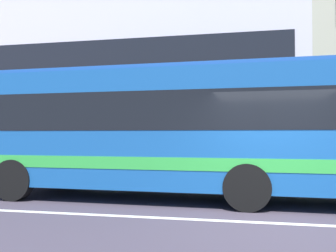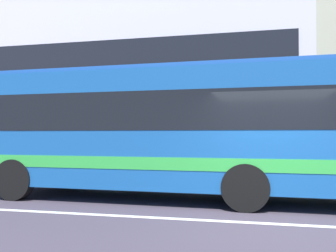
{
  "view_description": "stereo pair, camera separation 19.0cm",
  "coord_description": "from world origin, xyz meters",
  "views": [
    {
      "loc": [
        -0.71,
        -6.67,
        1.6
      ],
      "look_at": [
        -2.55,
        2.52,
        1.83
      ],
      "focal_mm": 37.86,
      "sensor_mm": 36.0,
      "label": 1
    },
    {
      "loc": [
        -0.53,
        -6.63,
        1.6
      ],
      "look_at": [
        -2.55,
        2.52,
        1.83
      ],
      "focal_mm": 37.86,
      "sensor_mm": 36.0,
      "label": 2
    }
  ],
  "objects": [
    {
      "name": "apartment_block_left",
      "position": [
        -6.8,
        14.93,
        4.69
      ],
      "size": [
        18.67,
        9.89,
        9.37
      ],
      "color": "silver",
      "rests_on": "ground_plane"
    },
    {
      "name": "transit_bus",
      "position": [
        -1.25,
        2.1,
        1.78
      ],
      "size": [
        11.7,
        2.8,
        3.22
      ],
      "color": "#175198",
      "rests_on": "ground_plane"
    },
    {
      "name": "lane_centre_line",
      "position": [
        0.0,
        0.0,
        0.0
      ],
      "size": [
        60.0,
        0.16,
        0.01
      ],
      "primitive_type": "cube",
      "color": "silver",
      "rests_on": "ground_plane"
    },
    {
      "name": "hedge_row_far",
      "position": [
        -0.94,
        5.46,
        0.38
      ],
      "size": [
        12.15,
        1.1,
        0.75
      ],
      "primitive_type": "cube",
      "color": "#2C5A25",
      "rests_on": "ground_plane"
    },
    {
      "name": "ground_plane",
      "position": [
        0.0,
        0.0,
        0.0
      ],
      "size": [
        160.0,
        160.0,
        0.0
      ],
      "primitive_type": "plane",
      "color": "#413947"
    }
  ]
}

